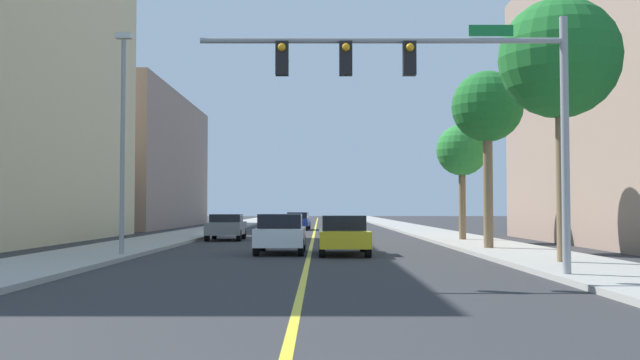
# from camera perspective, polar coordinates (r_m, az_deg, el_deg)

# --- Properties ---
(ground) EXTENTS (192.00, 192.00, 0.00)m
(ground) POSITION_cam_1_polar(r_m,az_deg,el_deg) (46.54, -0.23, -4.45)
(ground) COLOR #2D2D30
(sidewalk_left) EXTENTS (3.70, 168.00, 0.15)m
(sidewalk_left) POSITION_cam_1_polar(r_m,az_deg,el_deg) (47.26, -9.86, -4.29)
(sidewalk_left) COLOR #9E9B93
(sidewalk_left) RESTS_ON ground
(sidewalk_right) EXTENTS (3.70, 168.00, 0.15)m
(sidewalk_right) POSITION_cam_1_polar(r_m,az_deg,el_deg) (47.13, 9.43, -4.30)
(sidewalk_right) COLOR #9E9B93
(sidewalk_right) RESTS_ON ground
(lane_marking_center) EXTENTS (0.16, 144.00, 0.01)m
(lane_marking_center) POSITION_cam_1_polar(r_m,az_deg,el_deg) (46.54, -0.23, -4.45)
(lane_marking_center) COLOR yellow
(lane_marking_center) RESTS_ON ground
(building_left_far) EXTENTS (12.89, 26.89, 11.89)m
(building_left_far) POSITION_cam_1_polar(r_m,az_deg,el_deg) (65.92, -16.40, 1.45)
(building_left_far) COLOR gray
(building_left_far) RESTS_ON ground
(traffic_signal_mast) EXTENTS (9.09, 0.36, 6.34)m
(traffic_signal_mast) POSITION_cam_1_polar(r_m,az_deg,el_deg) (17.48, 10.29, 7.65)
(traffic_signal_mast) COLOR gray
(traffic_signal_mast) RESTS_ON sidewalk_right
(street_lamp) EXTENTS (0.56, 0.28, 7.78)m
(street_lamp) POSITION_cam_1_polar(r_m,az_deg,el_deg) (25.34, -15.66, 3.92)
(street_lamp) COLOR gray
(street_lamp) RESTS_ON sidewalk_left
(palm_near) EXTENTS (3.62, 3.62, 7.93)m
(palm_near) POSITION_cam_1_polar(r_m,az_deg,el_deg) (22.36, 19.36, 9.36)
(palm_near) COLOR brown
(palm_near) RESTS_ON sidewalk_right
(palm_mid) EXTENTS (2.88, 2.88, 7.17)m
(palm_mid) POSITION_cam_1_polar(r_m,az_deg,el_deg) (29.08, 13.87, 5.71)
(palm_mid) COLOR brown
(palm_mid) RESTS_ON sidewalk_right
(palm_far) EXTENTS (2.62, 2.62, 5.86)m
(palm_far) POSITION_cam_1_polar(r_m,az_deg,el_deg) (36.13, 11.87, 2.31)
(palm_far) COLOR brown
(palm_far) RESTS_ON sidewalk_right
(car_white) EXTENTS (1.85, 4.03, 1.52)m
(car_white) POSITION_cam_1_polar(r_m,az_deg,el_deg) (26.73, -2.98, -4.40)
(car_white) COLOR white
(car_white) RESTS_ON ground
(car_blue) EXTENTS (1.94, 4.20, 1.39)m
(car_blue) POSITION_cam_1_polar(r_m,az_deg,el_deg) (54.75, -1.56, -3.36)
(car_blue) COLOR #1E389E
(car_blue) RESTS_ON ground
(car_gray) EXTENTS (1.93, 3.91, 1.41)m
(car_gray) POSITION_cam_1_polar(r_m,az_deg,el_deg) (37.97, -7.45, -3.82)
(car_gray) COLOR slate
(car_gray) RESTS_ON ground
(car_yellow) EXTENTS (1.87, 4.40, 1.47)m
(car_yellow) POSITION_cam_1_polar(r_m,az_deg,el_deg) (26.21, 2.23, -4.52)
(car_yellow) COLOR gold
(car_yellow) RESTS_ON ground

